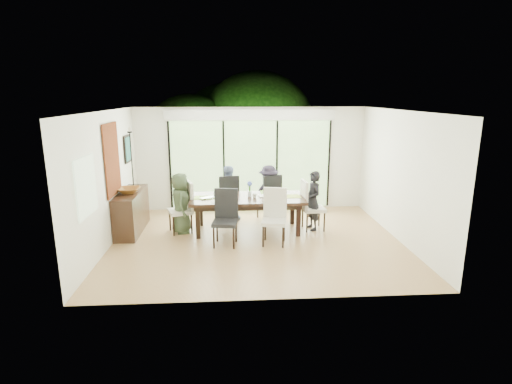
{
  "coord_description": "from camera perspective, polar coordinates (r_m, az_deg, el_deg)",
  "views": [
    {
      "loc": [
        -0.54,
        -7.93,
        3.01
      ],
      "look_at": [
        0.0,
        0.25,
        1.0
      ],
      "focal_mm": 28.0,
      "sensor_mm": 36.0,
      "label": 1
    }
  ],
  "objects": [
    {
      "name": "cup_a",
      "position": [
        9.01,
        -5.71,
        -0.25
      ],
      "size": [
        0.18,
        0.18,
        0.1
      ],
      "primitive_type": "imported",
      "rotation": [
        0.0,
        0.0,
        0.85
      ],
      "color": "white",
      "rests_on": "table_top"
    },
    {
      "name": "rail_top",
      "position": [
        12.39,
        -1.2,
        2.32
      ],
      "size": [
        6.0,
        0.08,
        0.06
      ],
      "primitive_type": "cube",
      "color": "brown",
      "rests_on": "deck"
    },
    {
      "name": "wall_left",
      "position": [
        8.47,
        -20.66,
        1.58
      ],
      "size": [
        0.02,
        5.0,
        2.7
      ],
      "primitive_type": "cube",
      "color": "silver",
      "rests_on": "floor"
    },
    {
      "name": "person_right_end",
      "position": [
        9.09,
        8.15,
        -1.24
      ],
      "size": [
        0.54,
        0.71,
        1.35
      ],
      "primitive_type": "imported",
      "rotation": [
        0.0,
        0.0,
        -1.32
      ],
      "color": "black",
      "rests_on": "floor"
    },
    {
      "name": "table_leg_fl",
      "position": [
        8.61,
        -8.29,
        -4.29
      ],
      "size": [
        0.09,
        0.09,
        0.72
      ],
      "primitive_type": "cube",
      "color": "black",
      "rests_on": "floor"
    },
    {
      "name": "table_leg_fr",
      "position": [
        8.7,
        6.07,
        -4.02
      ],
      "size": [
        0.09,
        0.09,
        0.72
      ],
      "primitive_type": "cube",
      "color": "black",
      "rests_on": "floor"
    },
    {
      "name": "table_top",
      "position": [
        8.89,
        -1.22,
        -0.92
      ],
      "size": [
        2.51,
        1.15,
        0.06
      ],
      "primitive_type": "cube",
      "color": "black",
      "rests_on": "floor"
    },
    {
      "name": "table_apron",
      "position": [
        8.91,
        -1.21,
        -1.51
      ],
      "size": [
        2.3,
        0.94,
        0.1
      ],
      "primitive_type": "cube",
      "color": "black",
      "rests_on": "floor"
    },
    {
      "name": "bowl",
      "position": [
        9.15,
        -17.71,
        0.22
      ],
      "size": [
        0.48,
        0.48,
        0.12
      ],
      "primitive_type": "imported",
      "color": "brown",
      "rests_on": "sideboard"
    },
    {
      "name": "mullion_b",
      "position": [
        10.55,
        -4.6,
        3.85
      ],
      "size": [
        0.05,
        0.04,
        2.3
      ],
      "primitive_type": "cube",
      "color": "black",
      "rests_on": "wall_back"
    },
    {
      "name": "tablet_far_r",
      "position": [
        9.25,
        1.78,
        -0.07
      ],
      "size": [
        0.25,
        0.18,
        0.01
      ],
      "primitive_type": "cube",
      "color": "black",
      "rests_on": "table_top"
    },
    {
      "name": "platter_base",
      "position": [
        8.58,
        -4.8,
        -1.16
      ],
      "size": [
        0.27,
        0.27,
        0.03
      ],
      "primitive_type": "cube",
      "color": "white",
      "rests_on": "table_top"
    },
    {
      "name": "chair_far_right",
      "position": [
        9.79,
        1.78,
        -0.62
      ],
      "size": [
        0.61,
        0.61,
        1.15
      ],
      "primitive_type": null,
      "rotation": [
        0.0,
        0.0,
        3.48
      ],
      "color": "black",
      "rests_on": "floor"
    },
    {
      "name": "tapestry",
      "position": [
        8.77,
        -19.87,
        4.37
      ],
      "size": [
        0.02,
        1.0,
        1.5
      ],
      "primitive_type": "cube",
      "color": "#913715",
      "rests_on": "wall_left"
    },
    {
      "name": "candlestick_base",
      "position": [
        9.59,
        -17.07,
        0.63
      ],
      "size": [
        0.1,
        0.1,
        0.04
      ],
      "primitive_type": "cylinder",
      "color": "black",
      "rests_on": "sideboard"
    },
    {
      "name": "cup_b",
      "position": [
        8.78,
        -0.21,
        -0.57
      ],
      "size": [
        0.12,
        0.12,
        0.1
      ],
      "primitive_type": "imported",
      "rotation": [
        0.0,
        0.0,
        1.76
      ],
      "color": "white",
      "rests_on": "table_top"
    },
    {
      "name": "mullion_a",
      "position": [
        10.66,
        -12.16,
        3.69
      ],
      "size": [
        0.05,
        0.04,
        2.3
      ],
      "primitive_type": "cube",
      "color": "black",
      "rests_on": "wall_back"
    },
    {
      "name": "chair_right_end",
      "position": [
        9.12,
        8.25,
        -1.84
      ],
      "size": [
        0.52,
        0.52,
        1.15
      ],
      "primitive_type": null,
      "rotation": [
        0.0,
        0.0,
        1.64
      ],
      "color": "silver",
      "rests_on": "floor"
    },
    {
      "name": "ceiling",
      "position": [
        7.95,
        0.12,
        11.58
      ],
      "size": [
        6.0,
        5.0,
        0.01
      ],
      "primitive_type": "cube",
      "color": "white",
      "rests_on": "wall_back"
    },
    {
      "name": "foliage_right",
      "position": [
        13.33,
        8.17,
        6.1
      ],
      "size": [
        2.8,
        2.8,
        2.8
      ],
      "primitive_type": "sphere",
      "color": "#14380F",
      "rests_on": "ground"
    },
    {
      "name": "blinds_header",
      "position": [
        10.41,
        -0.81,
        10.97
      ],
      "size": [
        4.4,
        0.06,
        0.28
      ],
      "primitive_type": "cube",
      "color": "white",
      "rests_on": "wall_back"
    },
    {
      "name": "person_far_right",
      "position": [
        9.75,
        1.8,
        -0.08
      ],
      "size": [
        0.68,
        0.49,
        1.35
      ],
      "primitive_type": "imported",
      "rotation": [
        0.0,
        0.0,
        3.29
      ],
      "color": "#231D2B",
      "rests_on": "floor"
    },
    {
      "name": "hyacinth_stems",
      "position": [
        8.89,
        -0.91,
        0.54
      ],
      "size": [
        0.04,
        0.04,
        0.17
      ],
      "primitive_type": "cylinder",
      "color": "#337226",
      "rests_on": "table_top"
    },
    {
      "name": "art_frame",
      "position": [
        10.01,
        -17.89,
        5.89
      ],
      "size": [
        0.03,
        0.55,
        0.65
      ],
      "primitive_type": "cube",
      "color": "black",
      "rests_on": "wall_left"
    },
    {
      "name": "tablet_far_l",
      "position": [
        9.21,
        -3.49,
        -0.14
      ],
      "size": [
        0.27,
        0.19,
        0.01
      ],
      "primitive_type": "cube",
      "color": "black",
      "rests_on": "table_top"
    },
    {
      "name": "placemat_far_l",
      "position": [
        9.26,
        -4.11,
        -0.13
      ],
      "size": [
        0.46,
        0.34,
        0.01
      ],
      "primitive_type": "cube",
      "color": "#8FB440",
      "rests_on": "table_top"
    },
    {
      "name": "glass_doors",
      "position": [
        10.57,
        -0.79,
        3.92
      ],
      "size": [
        4.2,
        0.02,
        2.3
      ],
      "primitive_type": "cube",
      "color": "#598C3F",
      "rests_on": "wall_back"
    },
    {
      "name": "wall_front",
      "position": [
        5.69,
        1.83,
        -3.18
      ],
      "size": [
        6.0,
        0.02,
        2.7
      ],
      "primitive_type": "cube",
      "color": "beige",
      "rests_on": "floor"
    },
    {
      "name": "book",
      "position": [
        8.94,
        0.37,
        -0.56
      ],
      "size": [
        0.2,
        0.25,
        0.02
      ],
      "primitive_type": "imported",
      "rotation": [
        0.0,
        0.0,
        0.11
      ],
      "color": "white",
      "rests_on": "table_top"
    },
    {
      "name": "sideboard",
      "position": [
        9.37,
        -17.34,
        -2.69
      ],
      "size": [
        0.45,
        1.62,
        0.91
      ],
      "primitive_type": "cube",
      "color": "black",
      "rests_on": "floor"
    },
    {
      "name": "chair_near_left",
      "position": [
        8.1,
        -4.47,
        -3.76
      ],
      "size": [
        0.54,
        0.54,
        1.15
      ],
      "primitive_type": null,
      "rotation": [
        0.0,
        0.0,
        -0.14
      ],
      "color": "black",
      "rests_on": "floor"
    },
    {
      "name": "cup_c",
      "position": [
        9.03,
        3.83,
        -0.18
      ],
      "size": [
        0.17,
        0.17,
        0.1
      ],
      "primitive_type": "imported",
      "rotation": [
        0.0,
        0.0,
        3.49
      ],
      "color": "white",
      "rests_on": "table_top"
    },
    {
      "name": "deck",
      "position": [
        11.75,
        -1.01,
        -1.32
      ],
      "size": [
        6.0,
        1.8,
        0.1
      ],
      "primitive_type": "cube",
      "color": "#502F22",
      "rests_on": "ground"
    },
    {
      "name": "candlestick_pan",
      "position": [
        9.39,
        -17.62,
        8.16
      ],
      "size": [
        0.1,
        0.1,
        0.03
      ],
      "primitive_type": "cylinder",
      "color": "black",
      "rests_on": "sideboard"
    },
    {
      "name": "platter_snacks",
      "position": [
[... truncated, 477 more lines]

